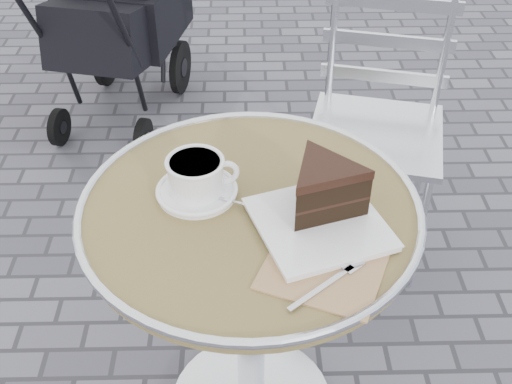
{
  "coord_description": "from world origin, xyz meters",
  "views": [
    {
      "loc": [
        -0.01,
        -1.01,
        1.59
      ],
      "look_at": [
        0.01,
        -0.01,
        0.78
      ],
      "focal_mm": 45.0,
      "sensor_mm": 36.0,
      "label": 1
    }
  ],
  "objects_px": {
    "cake_plate_set": "(323,197)",
    "baby_stroller": "(119,25)",
    "bistro_chair": "(381,93)",
    "cafe_table": "(250,262)",
    "cappuccino_set": "(197,179)"
  },
  "relations": [
    {
      "from": "bistro_chair",
      "to": "cafe_table",
      "type": "bearing_deg",
      "value": -105.92
    },
    {
      "from": "cafe_table",
      "to": "cake_plate_set",
      "type": "xyz_separation_m",
      "value": [
        0.14,
        -0.05,
        0.22
      ]
    },
    {
      "from": "baby_stroller",
      "to": "cake_plate_set",
      "type": "bearing_deg",
      "value": -54.19
    },
    {
      "from": "cafe_table",
      "to": "baby_stroller",
      "type": "relative_size",
      "value": 0.77
    },
    {
      "from": "cafe_table",
      "to": "bistro_chair",
      "type": "height_order",
      "value": "bistro_chair"
    },
    {
      "from": "baby_stroller",
      "to": "bistro_chair",
      "type": "bearing_deg",
      "value": -28.06
    },
    {
      "from": "bistro_chair",
      "to": "baby_stroller",
      "type": "distance_m",
      "value": 1.29
    },
    {
      "from": "cake_plate_set",
      "to": "baby_stroller",
      "type": "height_order",
      "value": "baby_stroller"
    },
    {
      "from": "cappuccino_set",
      "to": "cake_plate_set",
      "type": "xyz_separation_m",
      "value": [
        0.25,
        -0.09,
        0.02
      ]
    },
    {
      "from": "cafe_table",
      "to": "bistro_chair",
      "type": "bearing_deg",
      "value": 60.31
    },
    {
      "from": "cafe_table",
      "to": "baby_stroller",
      "type": "bearing_deg",
      "value": 108.87
    },
    {
      "from": "cappuccino_set",
      "to": "cake_plate_set",
      "type": "distance_m",
      "value": 0.27
    },
    {
      "from": "cafe_table",
      "to": "cake_plate_set",
      "type": "height_order",
      "value": "cake_plate_set"
    },
    {
      "from": "cake_plate_set",
      "to": "baby_stroller",
      "type": "relative_size",
      "value": 0.41
    },
    {
      "from": "bistro_chair",
      "to": "baby_stroller",
      "type": "bearing_deg",
      "value": 152.7
    }
  ]
}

